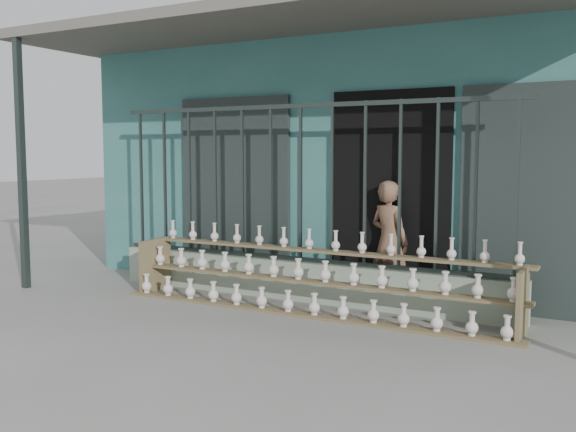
% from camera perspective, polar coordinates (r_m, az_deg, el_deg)
% --- Properties ---
extents(ground, '(60.00, 60.00, 0.00)m').
position_cam_1_polar(ground, '(6.39, -4.34, -9.74)').
color(ground, slate).
extents(workshop_building, '(7.40, 6.60, 3.21)m').
position_cam_1_polar(workshop_building, '(9.98, 8.93, 5.14)').
color(workshop_building, '#306662').
rests_on(workshop_building, ground).
extents(parapet_wall, '(5.00, 0.20, 0.45)m').
position_cam_1_polar(parapet_wall, '(7.43, 1.11, -5.76)').
color(parapet_wall, gray).
rests_on(parapet_wall, ground).
extents(security_fence, '(5.00, 0.04, 1.80)m').
position_cam_1_polar(security_fence, '(7.29, 1.12, 2.93)').
color(security_fence, '#283330').
rests_on(security_fence, parapet_wall).
extents(shelf_rack, '(4.50, 0.68, 0.85)m').
position_cam_1_polar(shelf_rack, '(6.89, 2.06, -5.49)').
color(shelf_rack, brown).
rests_on(shelf_rack, ground).
extents(elderly_woman, '(0.60, 0.50, 1.39)m').
position_cam_1_polar(elderly_woman, '(7.32, 8.99, -2.29)').
color(elderly_woman, brown).
rests_on(elderly_woman, ground).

